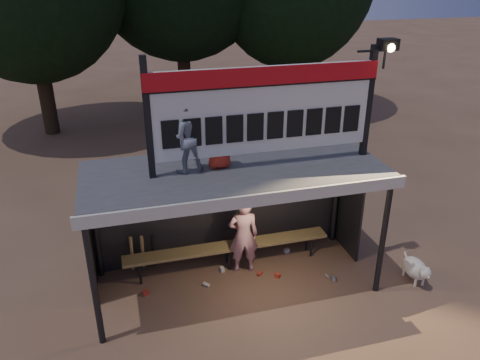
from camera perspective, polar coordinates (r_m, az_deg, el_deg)
The scene contains 10 objects.
ground at distance 8.92m, azimuth -0.57°, elevation -12.36°, with size 80.00×80.00×0.00m, color brown.
player at distance 8.82m, azimuth 0.42°, elevation -6.77°, with size 0.56×0.37×1.55m, color silver.
child_a at distance 7.46m, azimuth -6.79°, elevation 5.31°, with size 0.58×0.45×1.20m, color gray.
child_b at distance 7.61m, azimuth -2.62°, elevation 5.15°, with size 0.50×0.33×1.03m, color #AD281A.
dugout_shelter at distance 8.16m, azimuth -1.06°, elevation -0.94°, with size 5.10×2.08×2.32m.
scoreboard_assembly at distance 7.56m, azimuth 3.49°, elevation 8.90°, with size 4.10×0.27×1.99m.
bench at distance 9.11m, azimuth -1.48°, elevation -8.16°, with size 4.00×0.35×0.48m.
dog at distance 9.37m, azimuth 20.68°, elevation -10.09°, with size 0.36×0.81×0.49m.
bats at distance 9.16m, azimuth -11.80°, elevation -8.59°, with size 0.47×0.32×0.84m.
litter at distance 9.05m, azimuth 2.17°, elevation -11.46°, with size 3.55×1.25×0.08m.
Camera 1 is at (-1.82, -6.88, 5.38)m, focal length 35.00 mm.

